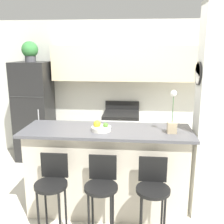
{
  "coord_description": "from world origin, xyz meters",
  "views": [
    {
      "loc": [
        0.34,
        -3.0,
        2.04
      ],
      "look_at": [
        0.0,
        0.67,
        1.15
      ],
      "focal_mm": 42.0,
      "sensor_mm": 36.0,
      "label": 1
    }
  ],
  "objects_px": {
    "bar_stool_right": "(153,190)",
    "potted_plant_on_fridge": "(30,51)",
    "fruit_bowl": "(101,128)",
    "refrigerator": "(34,111)",
    "orchid_vase": "(172,121)",
    "bar_stool_mid": "(102,187)",
    "stove_range": "(121,137)",
    "bar_stool_left": "(52,185)"
  },
  "relations": [
    {
      "from": "bar_stool_right",
      "to": "orchid_vase",
      "type": "distance_m",
      "value": 0.8
    },
    {
      "from": "bar_stool_right",
      "to": "potted_plant_on_fridge",
      "type": "bearing_deg",
      "value": 134.77
    },
    {
      "from": "refrigerator",
      "to": "bar_stool_mid",
      "type": "relative_size",
      "value": 1.95
    },
    {
      "from": "bar_stool_mid",
      "to": "bar_stool_right",
      "type": "relative_size",
      "value": 1.0
    },
    {
      "from": "bar_stool_left",
      "to": "fruit_bowl",
      "type": "bearing_deg",
      "value": 44.32
    },
    {
      "from": "potted_plant_on_fridge",
      "to": "fruit_bowl",
      "type": "relative_size",
      "value": 1.52
    },
    {
      "from": "bar_stool_right",
      "to": "potted_plant_on_fridge",
      "type": "distance_m",
      "value": 3.26
    },
    {
      "from": "orchid_vase",
      "to": "fruit_bowl",
      "type": "xyz_separation_m",
      "value": [
        -0.83,
        0.0,
        -0.1
      ]
    },
    {
      "from": "bar_stool_mid",
      "to": "orchid_vase",
      "type": "distance_m",
      "value": 1.08
    },
    {
      "from": "bar_stool_left",
      "to": "stove_range",
      "type": "bearing_deg",
      "value": 73.57
    },
    {
      "from": "fruit_bowl",
      "to": "stove_range",
      "type": "bearing_deg",
      "value": 84.84
    },
    {
      "from": "orchid_vase",
      "to": "stove_range",
      "type": "bearing_deg",
      "value": 112.49
    },
    {
      "from": "bar_stool_mid",
      "to": "fruit_bowl",
      "type": "relative_size",
      "value": 3.99
    },
    {
      "from": "bar_stool_mid",
      "to": "orchid_vase",
      "type": "height_order",
      "value": "orchid_vase"
    },
    {
      "from": "stove_range",
      "to": "bar_stool_mid",
      "type": "height_order",
      "value": "stove_range"
    },
    {
      "from": "stove_range",
      "to": "potted_plant_on_fridge",
      "type": "distance_m",
      "value": 2.23
    },
    {
      "from": "refrigerator",
      "to": "stove_range",
      "type": "bearing_deg",
      "value": 0.3
    },
    {
      "from": "bar_stool_mid",
      "to": "orchid_vase",
      "type": "relative_size",
      "value": 1.87
    },
    {
      "from": "potted_plant_on_fridge",
      "to": "orchid_vase",
      "type": "relative_size",
      "value": 0.71
    },
    {
      "from": "stove_range",
      "to": "potted_plant_on_fridge",
      "type": "xyz_separation_m",
      "value": [
        -1.62,
        -0.01,
        1.54
      ]
    },
    {
      "from": "bar_stool_left",
      "to": "orchid_vase",
      "type": "height_order",
      "value": "orchid_vase"
    },
    {
      "from": "refrigerator",
      "to": "bar_stool_mid",
      "type": "height_order",
      "value": "refrigerator"
    },
    {
      "from": "refrigerator",
      "to": "bar_stool_right",
      "type": "distance_m",
      "value": 2.96
    },
    {
      "from": "refrigerator",
      "to": "orchid_vase",
      "type": "distance_m",
      "value": 2.84
    },
    {
      "from": "bar_stool_mid",
      "to": "potted_plant_on_fridge",
      "type": "relative_size",
      "value": 2.62
    },
    {
      "from": "bar_stool_mid",
      "to": "potted_plant_on_fridge",
      "type": "xyz_separation_m",
      "value": [
        -1.54,
        2.09,
        1.39
      ]
    },
    {
      "from": "bar_stool_right",
      "to": "fruit_bowl",
      "type": "xyz_separation_m",
      "value": [
        -0.6,
        0.46,
        0.52
      ]
    },
    {
      "from": "stove_range",
      "to": "bar_stool_left",
      "type": "bearing_deg",
      "value": -106.43
    },
    {
      "from": "stove_range",
      "to": "refrigerator",
      "type": "bearing_deg",
      "value": -179.7
    },
    {
      "from": "bar_stool_right",
      "to": "fruit_bowl",
      "type": "height_order",
      "value": "fruit_bowl"
    },
    {
      "from": "bar_stool_left",
      "to": "fruit_bowl",
      "type": "relative_size",
      "value": 3.99
    },
    {
      "from": "bar_stool_mid",
      "to": "bar_stool_right",
      "type": "xyz_separation_m",
      "value": [
        0.54,
        0.0,
        0.0
      ]
    },
    {
      "from": "stove_range",
      "to": "bar_stool_mid",
      "type": "bearing_deg",
      "value": -92.23
    },
    {
      "from": "bar_stool_left",
      "to": "orchid_vase",
      "type": "xyz_separation_m",
      "value": [
        1.3,
        0.46,
        0.62
      ]
    },
    {
      "from": "orchid_vase",
      "to": "bar_stool_right",
      "type": "bearing_deg",
      "value": -116.14
    },
    {
      "from": "bar_stool_left",
      "to": "orchid_vase",
      "type": "distance_m",
      "value": 1.51
    },
    {
      "from": "bar_stool_right",
      "to": "potted_plant_on_fridge",
      "type": "height_order",
      "value": "potted_plant_on_fridge"
    },
    {
      "from": "refrigerator",
      "to": "bar_stool_left",
      "type": "bearing_deg",
      "value": -64.43
    },
    {
      "from": "stove_range",
      "to": "bar_stool_right",
      "type": "bearing_deg",
      "value": -77.77
    },
    {
      "from": "bar_stool_mid",
      "to": "potted_plant_on_fridge",
      "type": "height_order",
      "value": "potted_plant_on_fridge"
    },
    {
      "from": "bar_stool_left",
      "to": "bar_stool_mid",
      "type": "height_order",
      "value": "same"
    },
    {
      "from": "bar_stool_left",
      "to": "potted_plant_on_fridge",
      "type": "xyz_separation_m",
      "value": [
        -1.0,
        2.09,
        1.39
      ]
    }
  ]
}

